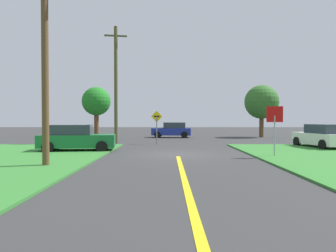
% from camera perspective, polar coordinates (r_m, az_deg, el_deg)
% --- Properties ---
extents(ground_plane, '(120.00, 120.00, 0.00)m').
position_cam_1_polar(ground_plane, '(17.10, 1.77, -5.30)').
color(ground_plane, '#343434').
extents(lane_stripe_center, '(0.20, 14.00, 0.01)m').
position_cam_1_polar(lane_stripe_center, '(9.20, 3.34, -10.94)').
color(lane_stripe_center, yellow).
rests_on(lane_stripe_center, ground).
extents(stop_sign, '(0.80, 0.20, 2.61)m').
position_cam_1_polar(stop_sign, '(16.61, 19.23, 0.87)').
color(stop_sign, '#9EA0A8').
rests_on(stop_sign, ground).
extents(car_on_crossroad, '(2.60, 4.52, 1.62)m').
position_cam_1_polar(car_on_crossroad, '(23.15, 26.87, -1.72)').
color(car_on_crossroad, white).
rests_on(car_on_crossroad, ground).
extents(car_approaching_junction, '(4.31, 2.23, 1.62)m').
position_cam_1_polar(car_approaching_junction, '(32.85, 0.81, -0.76)').
color(car_approaching_junction, navy).
rests_on(car_approaching_junction, ground).
extents(parked_car_near_building, '(4.64, 2.34, 1.62)m').
position_cam_1_polar(parked_car_near_building, '(19.40, -16.79, -2.19)').
color(parked_car_near_building, '#196B33').
rests_on(parked_car_near_building, ground).
extents(utility_pole_near, '(1.79, 0.45, 7.58)m').
position_cam_1_polar(utility_pole_near, '(13.62, -21.91, 9.48)').
color(utility_pole_near, brown).
rests_on(utility_pole_near, ground).
extents(utility_pole_mid, '(1.79, 0.43, 9.42)m').
position_cam_1_polar(utility_pole_mid, '(25.25, -9.68, 7.80)').
color(utility_pole_mid, brown).
rests_on(utility_pole_mid, ground).
extents(direction_sign, '(0.90, 0.19, 2.63)m').
position_cam_1_polar(direction_sign, '(24.00, -2.12, 0.50)').
color(direction_sign, slate).
rests_on(direction_sign, ground).
extents(oak_tree_left, '(2.89, 2.89, 5.23)m').
position_cam_1_polar(oak_tree_left, '(32.01, -13.20, 4.41)').
color(oak_tree_left, brown).
rests_on(oak_tree_left, ground).
extents(pine_tree_center, '(3.67, 3.67, 5.69)m').
position_cam_1_polar(pine_tree_center, '(34.95, 17.02, 4.26)').
color(pine_tree_center, brown).
rests_on(pine_tree_center, ground).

